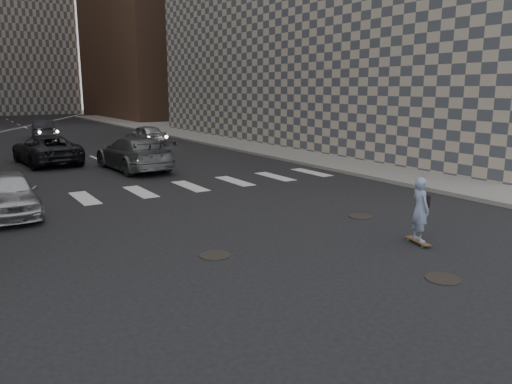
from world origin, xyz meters
TOP-DOWN VIEW (x-y plane):
  - ground at (0.00, 0.00)m, footprint 160.00×160.00m
  - sidewalk_right at (14.50, 20.00)m, footprint 13.00×80.00m
  - manhole_a at (1.20, -2.50)m, footprint 0.70×0.70m
  - manhole_b at (-2.00, 1.20)m, footprint 0.70×0.70m
  - manhole_c at (3.30, 2.00)m, footprint 0.70×0.70m
  - skateboarder at (2.62, -0.67)m, footprint 0.51×0.86m
  - silver_sedan at (-5.50, 7.76)m, footprint 1.62×3.92m
  - traffic_car_b at (0.50, 14.00)m, footprint 2.46×5.47m
  - traffic_car_c at (-2.60, 18.15)m, footprint 2.83×5.36m
  - traffic_car_d at (4.74, 24.11)m, footprint 1.98×3.99m
  - traffic_car_e at (-0.42, 32.00)m, footprint 1.88×4.32m

SIDE VIEW (x-z plane):
  - ground at x=0.00m, z-range 0.00..0.00m
  - manhole_a at x=1.20m, z-range 0.00..0.02m
  - manhole_b at x=-2.00m, z-range 0.00..0.02m
  - manhole_c at x=3.30m, z-range 0.00..0.02m
  - sidewalk_right at x=14.50m, z-range 0.00..0.15m
  - traffic_car_d at x=4.74m, z-range 0.00..1.31m
  - silver_sedan at x=-5.50m, z-range 0.00..1.33m
  - traffic_car_e at x=-0.42m, z-range 0.00..1.38m
  - traffic_car_c at x=-2.60m, z-range 0.00..1.44m
  - traffic_car_b at x=0.50m, z-range 0.00..1.56m
  - skateboarder at x=2.62m, z-range 0.04..1.70m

